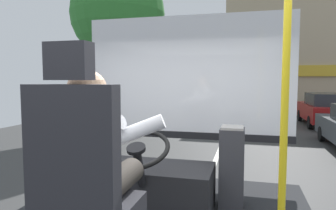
{
  "coord_description": "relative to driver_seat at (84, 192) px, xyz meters",
  "views": [
    {
      "loc": [
        0.7,
        -1.98,
        1.98
      ],
      "look_at": [
        -0.09,
        1.06,
        1.72
      ],
      "focal_mm": 32.32,
      "sensor_mm": 36.0,
      "label": 1
    }
  ],
  "objects": [
    {
      "name": "fare_box",
      "position": [
        0.7,
        1.42,
        -0.22
      ],
      "size": [
        0.22,
        0.26,
        0.76
      ],
      "color": "#333338",
      "rests_on": "bus_floor"
    },
    {
      "name": "handrail_pole",
      "position": [
        1.04,
        0.47,
        0.43
      ],
      "size": [
        0.04,
        0.04,
        2.05
      ],
      "color": "yellow",
      "rests_on": "bus_floor"
    },
    {
      "name": "bus_driver",
      "position": [
        -0.0,
        0.12,
        0.17
      ],
      "size": [
        0.74,
        0.59,
        0.74
      ],
      "color": "#332D28",
      "rests_on": "driver_seat"
    },
    {
      "name": "shop_building",
      "position": [
        4.88,
        18.51,
        2.22
      ],
      "size": [
        10.58,
        4.28,
        7.21
      ],
      "color": "tan",
      "rests_on": "ground"
    },
    {
      "name": "parked_car_red",
      "position": [
        4.13,
        12.84,
        -0.66
      ],
      "size": [
        1.77,
        3.86,
        1.41
      ],
      "color": "maroon",
      "rests_on": "ground"
    },
    {
      "name": "steering_console",
      "position": [
        -0.0,
        1.18,
        -0.37
      ],
      "size": [
        1.1,
        0.95,
        0.77
      ],
      "color": "black",
      "rests_on": "bus_floor"
    },
    {
      "name": "street_tree",
      "position": [
        -3.85,
        9.2,
        3.01
      ],
      "size": [
        3.46,
        3.46,
        6.14
      ],
      "color": "#4C3828",
      "rests_on": "ground"
    },
    {
      "name": "windshield_panel",
      "position": [
        0.12,
        2.21,
        0.45
      ],
      "size": [
        2.5,
        0.08,
        1.48
      ],
      "color": "white"
    },
    {
      "name": "driver_seat",
      "position": [
        0.0,
        0.0,
        0.0
      ],
      "size": [
        0.48,
        0.48,
        1.36
      ],
      "color": "black",
      "rests_on": "bus_floor"
    },
    {
      "name": "ground",
      "position": [
        0.12,
        9.39,
        -1.41
      ],
      "size": [
        18.0,
        44.0,
        0.06
      ],
      "color": "#373737"
    }
  ]
}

